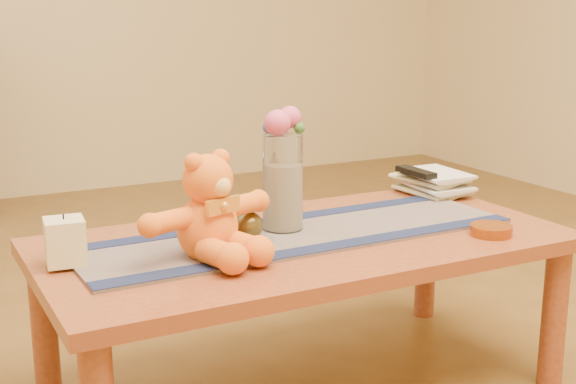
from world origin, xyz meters
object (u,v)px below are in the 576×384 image
pillar_candle (65,241)px  amber_dish (491,230)px  tv_remote (416,172)px  bronze_ball (248,226)px  book_bottom (413,194)px  teddy_bear (207,207)px  glass_vase (283,182)px

pillar_candle → amber_dish: 1.10m
tv_remote → amber_dish: tv_remote is taller
bronze_ball → tv_remote: tv_remote is taller
pillar_candle → bronze_ball: 0.46m
book_bottom → tv_remote: tv_remote is taller
pillar_candle → amber_dish: size_ratio=0.96×
teddy_bear → amber_dish: bearing=-29.7°
bronze_ball → tv_remote: size_ratio=0.49×
pillar_candle → bronze_ball: pillar_candle is taller
bronze_ball → amber_dish: size_ratio=0.69×
teddy_bear → tv_remote: bearing=1.2°
teddy_bear → pillar_candle: (-0.32, 0.09, -0.07)m
pillar_candle → glass_vase: 0.59m
book_bottom → tv_remote: size_ratio=1.39×
tv_remote → amber_dish: bearing=-100.7°
pillar_candle → tv_remote: size_ratio=0.68×
teddy_bear → tv_remote: teddy_bear is taller
pillar_candle → book_bottom: size_ratio=0.49×
bronze_ball → amber_dish: bronze_ball is taller
glass_vase → book_bottom: 0.59m
pillar_candle → book_bottom: 1.16m
teddy_bear → book_bottom: 0.87m
book_bottom → amber_dish: amber_dish is taller
tv_remote → amber_dish: (-0.07, -0.44, -0.07)m
book_bottom → tv_remote: (0.00, -0.01, 0.07)m
tv_remote → book_bottom: bearing=90.0°
bronze_ball → book_bottom: (0.68, 0.21, -0.04)m
glass_vase → book_bottom: size_ratio=1.17×
glass_vase → teddy_bear: bearing=-156.1°
bronze_ball → tv_remote: (0.68, 0.20, 0.04)m
glass_vase → tv_remote: bearing=14.5°
pillar_candle → amber_dish: bearing=-14.1°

